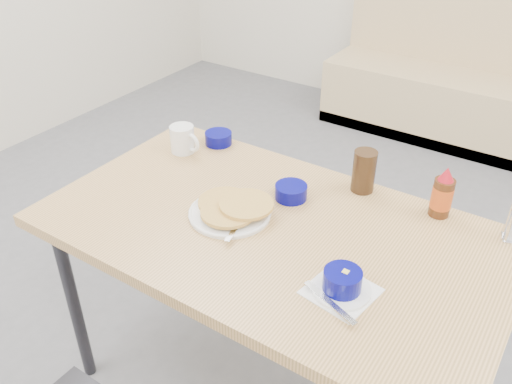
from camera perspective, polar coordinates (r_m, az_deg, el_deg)
The scene contains 9 objects.
booth_bench at distance 3.97m, azimuth 21.73°, elevation 10.10°, with size 1.90×0.56×1.22m.
dining_table at distance 1.68m, azimuth 1.58°, elevation -5.28°, with size 1.40×0.80×0.76m.
pancake_plate at distance 1.68m, azimuth -2.59°, elevation -1.85°, with size 0.26×0.26×0.05m.
coffee_mug at distance 2.03m, azimuth -7.68°, elevation 5.56°, with size 0.13×0.09×0.10m.
grits_setting at distance 1.42m, azimuth 9.02°, elevation -9.51°, with size 0.19×0.20×0.07m.
creamer_bowl at distance 2.09m, azimuth -3.98°, elevation 5.67°, with size 0.10×0.10×0.05m.
butter_bowl at distance 1.76m, azimuth 3.70°, elevation 0.02°, with size 0.11×0.11×0.05m.
amber_tumbler at distance 1.81m, azimuth 11.30°, elevation 2.16°, with size 0.08×0.08×0.14m, color #301E0F.
syrup_bottle at distance 1.75m, azimuth 19.02°, elevation -0.28°, with size 0.06×0.06×0.17m.
Camera 1 is at (0.69, -0.88, 1.73)m, focal length 38.00 mm.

